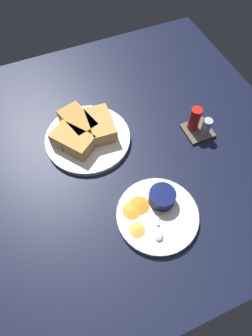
# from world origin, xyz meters

# --- Properties ---
(ground_plane) EXTENTS (1.10, 1.10, 0.03)m
(ground_plane) POSITION_xyz_m (0.00, 0.00, -0.01)
(ground_plane) COLOR black
(plate_sandwich_main) EXTENTS (0.28, 0.28, 0.02)m
(plate_sandwich_main) POSITION_xyz_m (-0.07, -0.10, 0.01)
(plate_sandwich_main) COLOR white
(plate_sandwich_main) RESTS_ON ground_plane
(sandwich_half_near) EXTENTS (0.14, 0.08, 0.05)m
(sandwich_half_near) POSITION_xyz_m (-0.08, -0.05, 0.04)
(sandwich_half_near) COLOR tan
(sandwich_half_near) RESTS_ON plate_sandwich_main
(sandwich_half_far) EXTENTS (0.15, 0.11, 0.05)m
(sandwich_half_far) POSITION_xyz_m (-0.12, -0.11, 0.04)
(sandwich_half_far) COLOR #C68C42
(sandwich_half_far) RESTS_ON plate_sandwich_main
(sandwich_half_extra) EXTENTS (0.15, 0.14, 0.05)m
(sandwich_half_extra) POSITION_xyz_m (-0.06, -0.15, 0.04)
(sandwich_half_extra) COLOR tan
(sandwich_half_extra) RESTS_ON plate_sandwich_main
(ramekin_dark_sauce) EXTENTS (0.07, 0.07, 0.04)m
(ramekin_dark_sauce) POSITION_xyz_m (-0.06, -0.16, 0.04)
(ramekin_dark_sauce) COLOR navy
(ramekin_dark_sauce) RESTS_ON plate_sandwich_main
(spoon_by_dark_ramekin) EXTENTS (0.04, 0.10, 0.01)m
(spoon_by_dark_ramekin) POSITION_xyz_m (-0.08, -0.11, 0.02)
(spoon_by_dark_ramekin) COLOR silver
(spoon_by_dark_ramekin) RESTS_ON plate_sandwich_main
(plate_chips_companion) EXTENTS (0.23, 0.23, 0.02)m
(plate_chips_companion) POSITION_xyz_m (0.26, -0.01, 0.01)
(plate_chips_companion) COLOR white
(plate_chips_companion) RESTS_ON ground_plane
(ramekin_light_gravy) EXTENTS (0.08, 0.08, 0.04)m
(ramekin_light_gravy) POSITION_xyz_m (0.23, 0.02, 0.04)
(ramekin_light_gravy) COLOR #0C144C
(ramekin_light_gravy) RESTS_ON plate_chips_companion
(spoon_by_gravy_ramekin) EXTENTS (0.10, 0.05, 0.01)m
(spoon_by_gravy_ramekin) POSITION_xyz_m (0.31, -0.03, 0.02)
(spoon_by_gravy_ramekin) COLOR silver
(spoon_by_gravy_ramekin) RESTS_ON plate_chips_companion
(plantain_chip_scatter) EXTENTS (0.13, 0.15, 0.01)m
(plantain_chip_scatter) POSITION_xyz_m (0.24, -0.05, 0.02)
(plantain_chip_scatter) COLOR gold
(plantain_chip_scatter) RESTS_ON plate_chips_companion
(condiment_caddy) EXTENTS (0.09, 0.09, 0.10)m
(condiment_caddy) POSITION_xyz_m (0.04, 0.25, 0.03)
(condiment_caddy) COLOR brown
(condiment_caddy) RESTS_ON ground_plane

